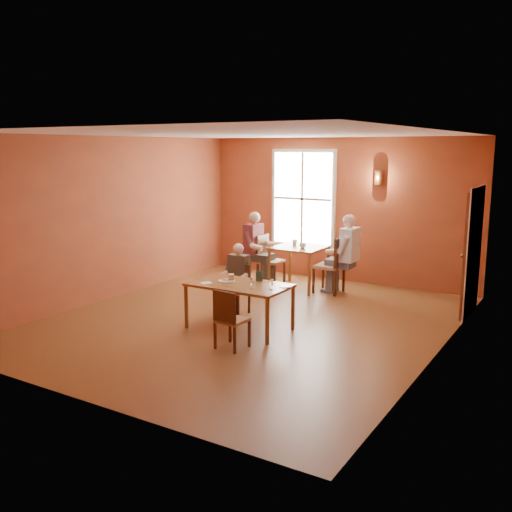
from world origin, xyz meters
The scene contains 28 objects.
ground centered at (0.00, 0.00, 0.00)m, with size 6.00×7.00×0.01m, color brown.
wall_back centered at (0.00, 3.50, 1.50)m, with size 6.00×0.04×3.00m, color brown.
wall_front centered at (0.00, -3.50, 1.50)m, with size 6.00×0.04×3.00m, color brown.
wall_left centered at (-3.00, 0.00, 1.50)m, with size 0.04×7.00×3.00m, color brown.
wall_right centered at (3.00, 0.00, 1.50)m, with size 0.04×7.00×3.00m, color brown.
ceiling centered at (0.00, 0.00, 3.00)m, with size 6.00×7.00×0.04m, color white.
window centered at (-0.80, 3.45, 1.70)m, with size 1.36×0.10×1.96m, color white.
door centered at (2.94, 2.30, 1.05)m, with size 0.12×1.04×2.10m, color maroon.
wall_sconce centered at (0.90, 3.40, 2.20)m, with size 0.16×0.16×0.28m, color brown.
main_table centered at (0.08, -0.43, 0.36)m, with size 1.55×0.87×0.72m, color brown, non-canonical shape.
chair_diner_main centered at (-0.42, 0.22, 0.42)m, with size 0.37×0.37×0.84m, color #542F1A, non-canonical shape.
diner_main centered at (-0.42, 0.19, 0.57)m, with size 0.46×0.46×1.14m, color black, non-canonical shape.
chair_empty centered at (0.46, -1.20, 0.43)m, with size 0.38×0.38×0.86m, color brown, non-canonical shape.
plate_food centered at (-0.17, -0.41, 0.74)m, with size 0.26×0.26×0.03m, color white.
sandwich centered at (-0.11, -0.37, 0.78)m, with size 0.08×0.08×0.10m, color #DAB169.
goblet_b centered at (0.69, -0.51, 0.81)m, with size 0.07×0.07×0.18m, color white, non-canonical shape.
goblet_c centered at (0.43, -0.63, 0.81)m, with size 0.07×0.07×0.18m, color white, non-canonical shape.
menu_stand centered at (0.26, -0.13, 0.81)m, with size 0.10×0.05×0.17m, color #2B4633.
knife centered at (0.04, -0.69, 0.73)m, with size 0.19×0.02×0.00m, color silver.
napkin centered at (-0.38, -0.66, 0.73)m, with size 0.16×0.16×0.01m, color silver.
side_plate centered at (0.77, -0.24, 0.73)m, with size 0.16×0.16×0.01m, color silver.
second_table centered at (-0.33, 2.40, 0.42)m, with size 0.96×0.96×0.85m, color brown, non-canonical shape.
chair_diner_white centered at (0.32, 2.40, 0.55)m, with size 0.49×0.49×1.10m, color #3F1E11, non-canonical shape.
diner_white centered at (0.35, 2.40, 0.75)m, with size 0.60×0.60×1.49m, color silver, non-canonical shape.
chair_diner_maroon centered at (-0.98, 2.40, 0.51)m, with size 0.45×0.45×1.02m, color brown, non-canonical shape.
diner_maroon centered at (-1.01, 2.40, 0.72)m, with size 0.58×0.58×1.45m, color #5A1311, non-canonical shape.
cup_a centered at (-0.20, 2.29, 0.90)m, with size 0.13×0.13×0.10m, color silver.
cup_b centered at (-0.51, 2.55, 0.90)m, with size 0.11×0.11×0.10m, color white.
Camera 1 is at (4.74, -7.59, 2.79)m, focal length 40.00 mm.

